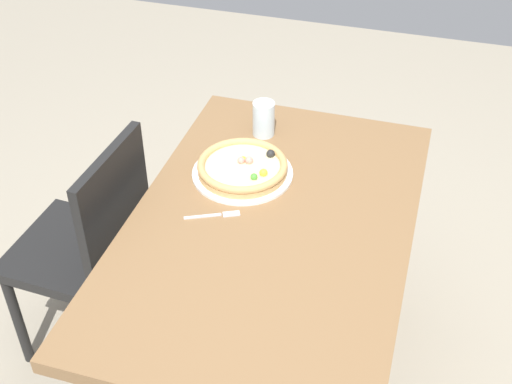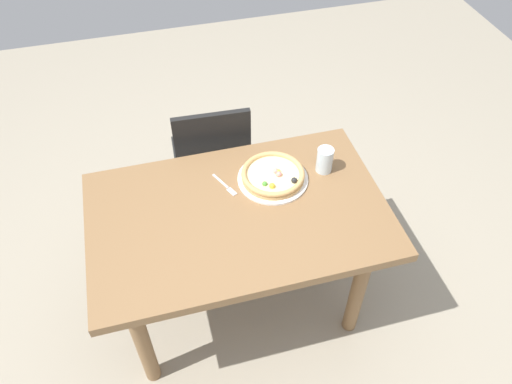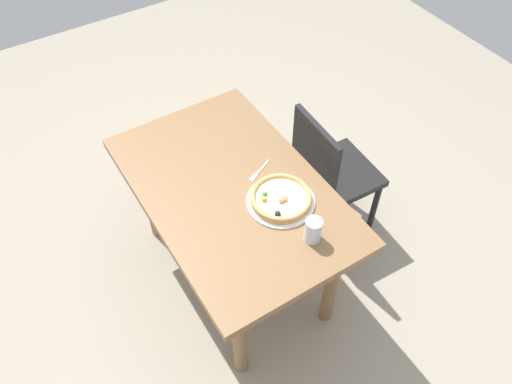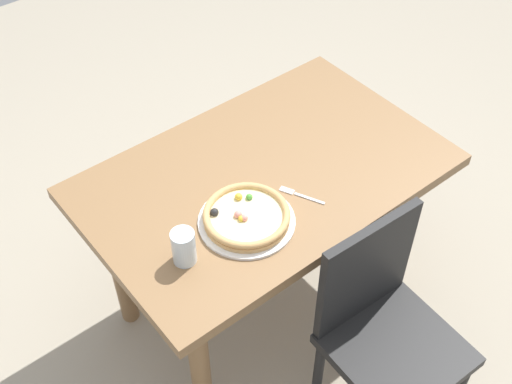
% 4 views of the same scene
% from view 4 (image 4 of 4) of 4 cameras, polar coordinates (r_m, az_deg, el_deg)
% --- Properties ---
extents(ground_plane, '(6.00, 6.00, 0.00)m').
position_cam_4_polar(ground_plane, '(2.85, 0.62, -8.96)').
color(ground_plane, '#9E937F').
extents(dining_table, '(1.27, 0.81, 0.74)m').
position_cam_4_polar(dining_table, '(2.36, 0.74, -0.10)').
color(dining_table, olive).
rests_on(dining_table, ground).
extents(chair_near, '(0.42, 0.42, 0.88)m').
position_cam_4_polar(chair_near, '(2.22, 11.13, -11.62)').
color(chair_near, black).
rests_on(chair_near, ground).
extents(plate, '(0.32, 0.32, 0.01)m').
position_cam_4_polar(plate, '(2.12, -0.82, -2.58)').
color(plate, white).
rests_on(plate, dining_table).
extents(pizza, '(0.28, 0.28, 0.05)m').
position_cam_4_polar(pizza, '(2.10, -0.85, -2.11)').
color(pizza, tan).
rests_on(pizza, plate).
extents(fork, '(0.09, 0.16, 0.00)m').
position_cam_4_polar(fork, '(2.21, 3.68, -0.22)').
color(fork, silver).
rests_on(fork, dining_table).
extents(drinking_glass, '(0.07, 0.07, 0.12)m').
position_cam_4_polar(drinking_glass, '(1.99, -6.34, -4.80)').
color(drinking_glass, silver).
rests_on(drinking_glass, dining_table).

